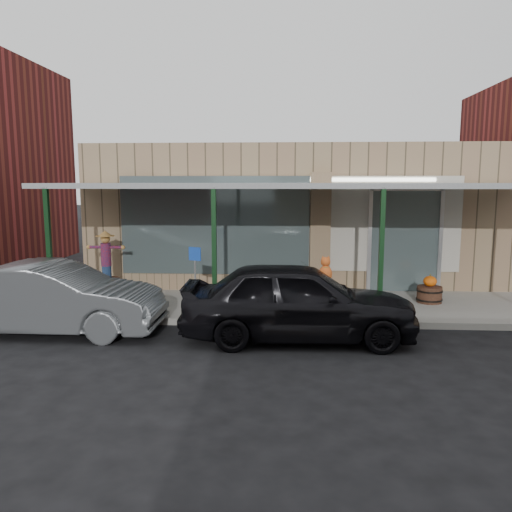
# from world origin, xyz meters

# --- Properties ---
(ground) EXTENTS (120.00, 120.00, 0.00)m
(ground) POSITION_xyz_m (0.00, 0.00, 0.00)
(ground) COLOR black
(ground) RESTS_ON ground
(sidewalk) EXTENTS (40.00, 3.20, 0.15)m
(sidewalk) POSITION_xyz_m (0.00, 3.60, 0.07)
(sidewalk) COLOR gray
(sidewalk) RESTS_ON ground
(storefront) EXTENTS (12.00, 6.25, 4.20)m
(storefront) POSITION_xyz_m (-0.00, 8.16, 2.09)
(storefront) COLOR #8C7455
(storefront) RESTS_ON ground
(awning) EXTENTS (12.00, 3.00, 3.04)m
(awning) POSITION_xyz_m (0.00, 3.56, 3.01)
(awning) COLOR gray
(awning) RESTS_ON ground
(block_buildings_near) EXTENTS (61.00, 8.00, 8.00)m
(block_buildings_near) POSITION_xyz_m (2.01, 9.20, 3.77)
(block_buildings_near) COLOR maroon
(block_buildings_near) RESTS_ON ground
(barrel_scarecrow) EXTENTS (1.03, 0.83, 1.72)m
(barrel_scarecrow) POSITION_xyz_m (-5.00, 4.28, 0.73)
(barrel_scarecrow) COLOR #4E301F
(barrel_scarecrow) RESTS_ON sidewalk
(barrel_pumpkin) EXTENTS (0.76, 0.76, 0.72)m
(barrel_pumpkin) POSITION_xyz_m (3.36, 3.87, 0.40)
(barrel_pumpkin) COLOR #4E301F
(barrel_pumpkin) RESTS_ON sidewalk
(handicap_sign) EXTENTS (0.30, 0.14, 1.50)m
(handicap_sign) POSITION_xyz_m (-2.33, 2.71, 1.12)
(handicap_sign) COLOR gray
(handicap_sign) RESTS_ON sidewalk
(parked_sedan) EXTENTS (4.68, 2.03, 1.58)m
(parked_sedan) POSITION_xyz_m (0.01, 1.18, 0.79)
(parked_sedan) COLOR black
(parked_sedan) RESTS_ON ground
(car_grey) EXTENTS (4.51, 1.59, 1.48)m
(car_grey) POSITION_xyz_m (-5.07, 1.31, 0.74)
(car_grey) COLOR #505457
(car_grey) RESTS_ON ground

